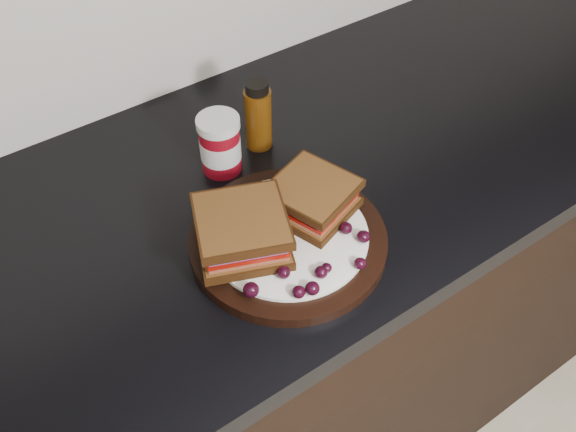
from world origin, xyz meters
name	(u,v)px	position (x,y,z in m)	size (l,w,h in m)	color
base_cabinets	(222,377)	(0.00, 1.70, 0.43)	(3.96, 0.58, 0.86)	black
countertop	(199,227)	(0.00, 1.70, 0.88)	(3.98, 0.60, 0.04)	black
plate	(288,241)	(0.08, 1.58, 0.91)	(0.28, 0.28, 0.02)	black
sandwich_left	(242,231)	(0.02, 1.60, 0.95)	(0.12, 0.12, 0.06)	brown
sandwich_right	(312,198)	(0.13, 1.60, 0.95)	(0.11, 0.11, 0.05)	brown
grape_0	(251,290)	(-0.02, 1.52, 0.93)	(0.02, 0.02, 0.02)	black
grape_1	(284,272)	(0.03, 1.52, 0.93)	(0.02, 0.02, 0.02)	black
grape_2	(299,292)	(0.03, 1.49, 0.93)	(0.02, 0.02, 0.02)	black
grape_3	(312,288)	(0.05, 1.48, 0.93)	(0.02, 0.02, 0.02)	black
grape_4	(321,272)	(0.07, 1.50, 0.93)	(0.02, 0.02, 0.02)	black
grape_5	(327,268)	(0.08, 1.50, 0.93)	(0.01, 0.01, 0.01)	black
grape_6	(360,263)	(0.13, 1.48, 0.93)	(0.02, 0.02, 0.02)	black
grape_7	(363,237)	(0.16, 1.51, 0.93)	(0.02, 0.02, 0.02)	black
grape_8	(346,228)	(0.15, 1.54, 0.93)	(0.02, 0.02, 0.02)	black
grape_9	(326,219)	(0.14, 1.57, 0.93)	(0.02, 0.02, 0.02)	black
grape_10	(319,198)	(0.15, 1.61, 0.93)	(0.02, 0.02, 0.02)	black
grape_11	(315,202)	(0.14, 1.60, 0.93)	(0.02, 0.02, 0.02)	black
grape_12	(292,192)	(0.13, 1.64, 0.93)	(0.02, 0.02, 0.02)	black
grape_13	(228,224)	(0.02, 1.64, 0.93)	(0.02, 0.02, 0.02)	black
grape_14	(236,246)	(0.01, 1.60, 0.93)	(0.02, 0.02, 0.02)	black
grape_15	(242,252)	(0.01, 1.58, 0.93)	(0.02, 0.02, 0.02)	black
grape_16	(230,229)	(0.02, 1.63, 0.93)	(0.02, 0.02, 0.02)	black
grape_17	(239,235)	(0.02, 1.61, 0.93)	(0.02, 0.02, 0.02)	black
grape_18	(234,260)	(-0.01, 1.58, 0.93)	(0.02, 0.02, 0.02)	black
condiment_jar	(220,144)	(0.09, 1.77, 0.95)	(0.07, 0.07, 0.10)	maroon
oil_bottle	(258,115)	(0.17, 1.79, 0.96)	(0.04, 0.04, 0.12)	#4E2907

